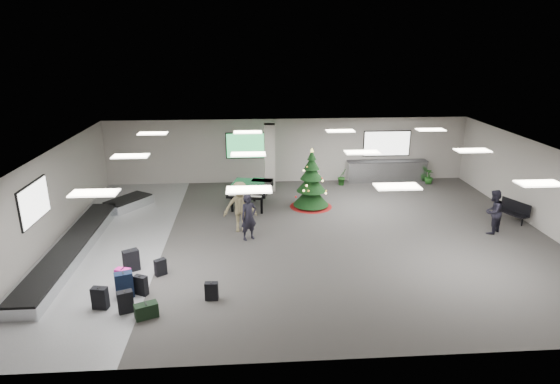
{
  "coord_description": "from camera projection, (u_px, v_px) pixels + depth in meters",
  "views": [
    {
      "loc": [
        -2.0,
        -15.79,
        6.95
      ],
      "look_at": [
        -0.83,
        1.0,
        1.41
      ],
      "focal_mm": 30.0,
      "sensor_mm": 36.0,
      "label": 1
    }
  ],
  "objects": [
    {
      "name": "green_duffel",
      "position": [
        146.0,
        311.0,
        12.18
      ],
      "size": [
        0.66,
        0.5,
        0.41
      ],
      "rotation": [
        0.0,
        0.0,
        0.41
      ],
      "color": "black",
      "rests_on": "ground"
    },
    {
      "name": "grand_piano",
      "position": [
        250.0,
        188.0,
        19.95
      ],
      "size": [
        2.02,
        2.39,
        1.19
      ],
      "rotation": [
        0.0,
        0.0,
        -0.23
      ],
      "color": "black",
      "rests_on": "ground"
    },
    {
      "name": "room_envelope",
      "position": [
        293.0,
        171.0,
        17.14
      ],
      "size": [
        18.02,
        14.02,
        3.21
      ],
      "color": "#A9A39B",
      "rests_on": "ground"
    },
    {
      "name": "christmas_tree",
      "position": [
        311.0,
        187.0,
        20.02
      ],
      "size": [
        1.83,
        1.83,
        2.61
      ],
      "color": "maroon",
      "rests_on": "ground"
    },
    {
      "name": "navy_suitcase",
      "position": [
        124.0,
        285.0,
        13.09
      ],
      "size": [
        0.55,
        0.43,
        0.77
      ],
      "rotation": [
        0.0,
        0.0,
        0.34
      ],
      "color": "black",
      "rests_on": "ground"
    },
    {
      "name": "pink_suitcase",
      "position": [
        124.0,
        279.0,
        13.52
      ],
      "size": [
        0.47,
        0.35,
        0.67
      ],
      "rotation": [
        0.0,
        0.0,
        -0.31
      ],
      "color": "#F21F9C",
      "rests_on": "ground"
    },
    {
      "name": "baggage_carousel",
      "position": [
        85.0,
        238.0,
        16.6
      ],
      "size": [
        2.28,
        9.71,
        0.43
      ],
      "color": "silver",
      "rests_on": "ground"
    },
    {
      "name": "bench",
      "position": [
        514.0,
        210.0,
        18.51
      ],
      "size": [
        0.91,
        1.39,
        0.84
      ],
      "rotation": [
        0.0,
        0.0,
        0.38
      ],
      "color": "black",
      "rests_on": "ground"
    },
    {
      "name": "traveler_b",
      "position": [
        240.0,
        207.0,
        17.43
      ],
      "size": [
        1.25,
        0.72,
        1.94
      ],
      "primitive_type": "imported",
      "rotation": [
        0.0,
        0.0,
        0.0
      ],
      "color": "olive",
      "rests_on": "ground"
    },
    {
      "name": "potted_plant_left",
      "position": [
        342.0,
        177.0,
        23.18
      ],
      "size": [
        0.6,
        0.58,
        0.85
      ],
      "primitive_type": "imported",
      "rotation": [
        0.0,
        0.0,
        0.64
      ],
      "color": "#164617",
      "rests_on": "ground"
    },
    {
      "name": "potted_plant_right",
      "position": [
        429.0,
        176.0,
        23.37
      ],
      "size": [
        0.59,
        0.59,
        0.76
      ],
      "primitive_type": "imported",
      "rotation": [
        0.0,
        0.0,
        2.5
      ],
      "color": "#164617",
      "rests_on": "ground"
    },
    {
      "name": "suitcase_3",
      "position": [
        160.0,
        267.0,
        14.35
      ],
      "size": [
        0.4,
        0.36,
        0.54
      ],
      "rotation": [
        0.0,
        0.0,
        0.63
      ],
      "color": "black",
      "rests_on": "ground"
    },
    {
      "name": "suitcase_0",
      "position": [
        126.0,
        302.0,
        12.37
      ],
      "size": [
        0.45,
        0.35,
        0.64
      ],
      "rotation": [
        0.0,
        0.0,
        0.38
      ],
      "color": "black",
      "rests_on": "ground"
    },
    {
      "name": "suitcase_1",
      "position": [
        141.0,
        285.0,
        13.24
      ],
      "size": [
        0.42,
        0.34,
        0.6
      ],
      "rotation": [
        0.0,
        0.0,
        -0.46
      ],
      "color": "black",
      "rests_on": "ground"
    },
    {
      "name": "traveler_a",
      "position": [
        249.0,
        217.0,
        16.74
      ],
      "size": [
        0.74,
        0.65,
        1.7
      ],
      "primitive_type": "imported",
      "rotation": [
        0.0,
        0.0,
        0.49
      ],
      "color": "black",
      "rests_on": "ground"
    },
    {
      "name": "ground",
      "position": [
        304.0,
        236.0,
        17.26
      ],
      "size": [
        18.0,
        18.0,
        0.0
      ],
      "primitive_type": "plane",
      "color": "#3B3936",
      "rests_on": "ground"
    },
    {
      "name": "service_counter",
      "position": [
        387.0,
        171.0,
        23.72
      ],
      "size": [
        4.05,
        0.65,
        1.08
      ],
      "color": "silver",
      "rests_on": "ground"
    },
    {
      "name": "suitcase_7",
      "position": [
        212.0,
        291.0,
        12.99
      ],
      "size": [
        0.37,
        0.21,
        0.55
      ],
      "rotation": [
        0.0,
        0.0,
        -0.06
      ],
      "color": "black",
      "rests_on": "ground"
    },
    {
      "name": "traveler_bench",
      "position": [
        493.0,
        212.0,
        17.3
      ],
      "size": [
        1.04,
        1.0,
        1.68
      ],
      "primitive_type": "imported",
      "rotation": [
        0.0,
        0.0,
        3.79
      ],
      "color": "black",
      "rests_on": "ground"
    },
    {
      "name": "suitcase_5",
      "position": [
        100.0,
        298.0,
        12.55
      ],
      "size": [
        0.45,
        0.3,
        0.64
      ],
      "rotation": [
        0.0,
        0.0,
        -0.19
      ],
      "color": "black",
      "rests_on": "ground"
    },
    {
      "name": "suitcase_8",
      "position": [
        131.0,
        261.0,
        14.59
      ],
      "size": [
        0.54,
        0.47,
        0.72
      ],
      "rotation": [
        0.0,
        0.0,
        0.54
      ],
      "color": "black",
      "rests_on": "ground"
    }
  ]
}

